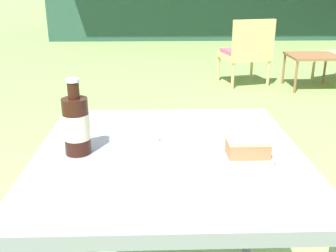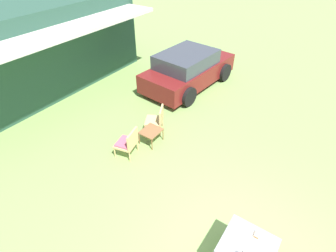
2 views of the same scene
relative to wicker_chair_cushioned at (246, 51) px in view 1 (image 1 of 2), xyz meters
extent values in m
cylinder|color=tan|center=(0.16, 0.34, -0.27)|extent=(0.04, 0.04, 0.32)
cylinder|color=tan|center=(-0.30, 0.23, -0.27)|extent=(0.04, 0.04, 0.32)
cylinder|color=tan|center=(0.27, -0.10, -0.27)|extent=(0.04, 0.04, 0.32)
cylinder|color=tan|center=(-0.19, -0.21, -0.27)|extent=(0.04, 0.04, 0.32)
cube|color=tan|center=(-0.02, 0.06, -0.08)|extent=(0.63, 0.62, 0.06)
cube|color=tan|center=(0.04, -0.16, 0.17)|extent=(0.53, 0.17, 0.44)
cube|color=#CC5670|center=(-0.02, 0.06, -0.02)|extent=(0.56, 0.53, 0.05)
cylinder|color=tan|center=(0.93, 0.16, -0.27)|extent=(0.04, 0.04, 0.32)
cube|color=brown|center=(0.76, -0.19, -0.04)|extent=(0.58, 0.51, 0.03)
cylinder|color=brown|center=(0.50, -0.42, -0.24)|extent=(0.03, 0.03, 0.38)
cylinder|color=brown|center=(0.50, 0.04, -0.24)|extent=(0.03, 0.03, 0.38)
cylinder|color=brown|center=(1.03, 0.04, -0.24)|extent=(0.03, 0.03, 0.38)
cube|color=gray|center=(-1.08, -3.69, 0.28)|extent=(0.84, 0.87, 0.04)
cylinder|color=gray|center=(-1.47, -3.29, -0.09)|extent=(0.04, 0.04, 0.69)
cylinder|color=gray|center=(-0.70, -3.29, -0.09)|extent=(0.04, 0.04, 0.69)
cylinder|color=silver|center=(-0.87, -3.74, 0.30)|extent=(0.23, 0.23, 0.01)
cube|color=#9E6B42|center=(-0.85, -3.74, 0.33)|extent=(0.12, 0.08, 0.05)
cube|color=tan|center=(-0.85, -3.74, 0.36)|extent=(0.13, 0.08, 0.01)
cylinder|color=black|center=(-1.37, -3.68, 0.39)|extent=(0.08, 0.08, 0.18)
cylinder|color=black|center=(-1.37, -3.68, 0.50)|extent=(0.04, 0.04, 0.05)
cylinder|color=silver|center=(-1.37, -3.68, 0.53)|extent=(0.04, 0.04, 0.01)
cylinder|color=beige|center=(-1.37, -3.68, 0.39)|extent=(0.08, 0.08, 0.08)
cube|color=silver|center=(-0.91, -3.75, 0.30)|extent=(0.18, 0.05, 0.01)
cylinder|color=silver|center=(-1.12, -3.59, 0.30)|extent=(0.03, 0.03, 0.01)
camera|label=1|loc=(-1.12, -4.83, 0.81)|focal=42.00mm
camera|label=2|loc=(-3.73, -3.86, 4.55)|focal=28.00mm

